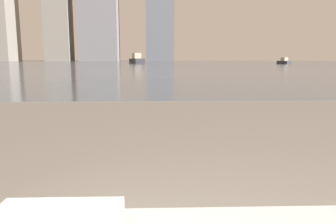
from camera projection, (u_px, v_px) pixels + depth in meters
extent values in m
cube|color=slate|center=(157.00, 63.00, 61.07)|extent=(180.00, 110.00, 0.01)
cube|color=#2D2D33|center=(137.00, 61.00, 61.26)|extent=(3.27, 5.44, 0.90)
cube|color=#B2A893|center=(137.00, 56.00, 61.10)|extent=(1.82, 2.23, 1.03)
cube|color=#2D2D33|center=(284.00, 62.00, 55.86)|extent=(1.68, 3.08, 0.51)
cube|color=#B2A893|center=(284.00, 59.00, 55.77)|extent=(0.97, 1.24, 0.59)
cube|color=slate|center=(98.00, 10.00, 112.86)|extent=(13.23, 8.61, 34.95)
cube|color=slate|center=(160.00, 23.00, 114.24)|extent=(9.61, 6.34, 26.18)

